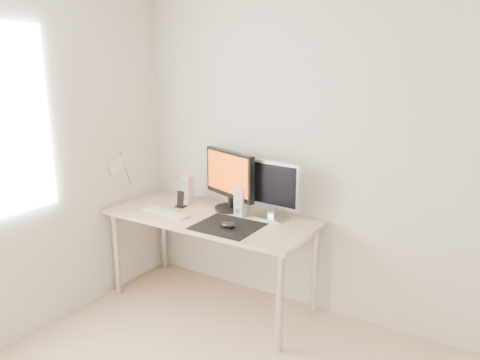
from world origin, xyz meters
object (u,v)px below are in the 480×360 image
at_px(desk, 211,225).
at_px(speaker_right, 241,201).
at_px(mouse, 227,225).
at_px(keyboard, 165,213).
at_px(main_monitor, 230,178).
at_px(phone_dock, 181,202).
at_px(speaker_left, 188,189).
at_px(second_monitor, 273,187).

height_order(desk, speaker_right, speaker_right).
bearing_deg(mouse, keyboard, 179.09).
distance_m(main_monitor, keyboard, 0.56).
relative_size(speaker_right, phone_dock, 1.68).
height_order(main_monitor, speaker_right, main_monitor).
bearing_deg(phone_dock, keyboard, -89.02).
bearing_deg(speaker_left, keyboard, -83.72).
height_order(desk, phone_dock, phone_dock).
bearing_deg(keyboard, speaker_right, 27.60).
bearing_deg(desk, phone_dock, 173.96).
distance_m(mouse, desk, 0.32).
distance_m(desk, second_monitor, 0.56).
xyz_separation_m(second_monitor, keyboard, (-0.74, -0.34, -0.23)).
relative_size(speaker_right, keyboard, 0.52).
height_order(mouse, desk, mouse).
relative_size(main_monitor, phone_dock, 3.97).
distance_m(second_monitor, phone_dock, 0.79).
relative_size(mouse, second_monitor, 0.27).
bearing_deg(keyboard, mouse, -0.91).
bearing_deg(keyboard, speaker_left, 96.28).
bearing_deg(speaker_right, keyboard, -152.40).
relative_size(main_monitor, keyboard, 1.24).
relative_size(keyboard, phone_dock, 3.21).
height_order(speaker_right, phone_dock, speaker_right).
height_order(desk, keyboard, keyboard).
relative_size(mouse, speaker_left, 0.54).
xyz_separation_m(mouse, main_monitor, (-0.21, 0.36, 0.23)).
relative_size(second_monitor, speaker_right, 2.00).
relative_size(mouse, keyboard, 0.28).
xyz_separation_m(desk, phone_dock, (-0.32, 0.03, 0.12)).
distance_m(main_monitor, second_monitor, 0.38).
bearing_deg(phone_dock, speaker_left, 103.55).
bearing_deg(speaker_right, mouse, -77.22).
bearing_deg(phone_dock, speaker_right, 8.57).
relative_size(desk, speaker_right, 7.09).
height_order(second_monitor, speaker_left, second_monitor).
bearing_deg(main_monitor, phone_dock, -156.06).
distance_m(desk, speaker_left, 0.43).
xyz_separation_m(main_monitor, keyboard, (-0.36, -0.35, -0.25)).
xyz_separation_m(mouse, keyboard, (-0.57, 0.01, -0.02)).
bearing_deg(speaker_left, speaker_right, -5.96).
relative_size(second_monitor, keyboard, 1.05).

